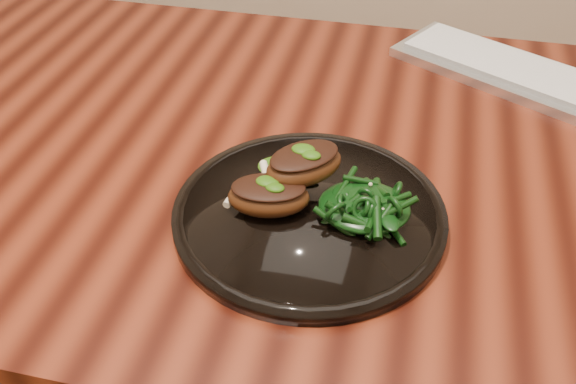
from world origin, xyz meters
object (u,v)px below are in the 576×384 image
object	(u,v)px
desk	(332,201)
plate	(309,214)
lamb_chop_front	(268,195)
keyboard	(538,80)
greens_heap	(365,202)

from	to	relation	value
desk	plate	bearing A→B (deg)	-92.68
lamb_chop_front	keyboard	size ratio (longest dim) A/B	0.22
desk	greens_heap	size ratio (longest dim) A/B	15.52
keyboard	desk	bearing A→B (deg)	-138.28
keyboard	greens_heap	bearing A→B (deg)	-119.90
desk	keyboard	xyz separation A→B (m)	(0.27, 0.24, 0.09)
lamb_chop_front	greens_heap	xyz separation A→B (m)	(0.11, 0.02, -0.00)
desk	lamb_chop_front	bearing A→B (deg)	-108.86
lamb_chop_front	keyboard	bearing A→B (deg)	50.60
plate	keyboard	bearing A→B (deg)	53.99
lamb_chop_front	greens_heap	size ratio (longest dim) A/B	0.98
greens_heap	keyboard	xyz separation A→B (m)	(0.21, 0.37, -0.02)
plate	greens_heap	size ratio (longest dim) A/B	3.00
plate	lamb_chop_front	world-z (taller)	lamb_chop_front
plate	lamb_chop_front	xyz separation A→B (m)	(-0.04, -0.01, 0.03)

